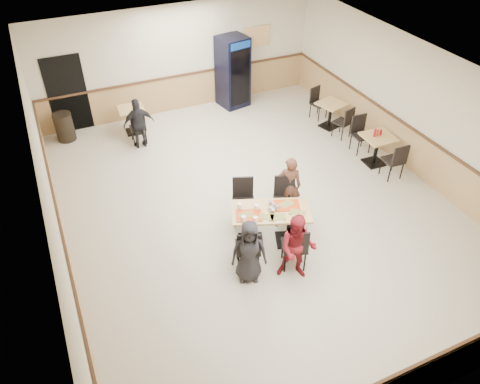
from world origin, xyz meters
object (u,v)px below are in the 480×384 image
lone_diner (139,124)px  trash_bin (64,127)px  side_table_near (377,146)px  main_table (270,221)px  back_table (132,116)px  diner_woman_right (297,248)px  pepsi_cooler (233,72)px  side_table_far (331,111)px  diner_woman_left (249,252)px  diner_man_opposite (289,186)px

lone_diner → trash_bin: bearing=-32.5°
trash_bin → side_table_near: bearing=-32.5°
main_table → back_table: (-1.39, 5.37, -0.06)m
diner_woman_right → pepsi_cooler: bearing=106.4°
main_table → side_table_near: (3.63, 1.42, -0.03)m
diner_woman_right → lone_diner: size_ratio=1.03×
side_table_near → side_table_far: (-0.02, 2.00, -0.03)m
diner_woman_right → trash_bin: diner_woman_right is taller
diner_woman_left → diner_man_opposite: diner_man_opposite is taller
diner_woman_right → main_table: bearing=121.9°
diner_woman_left → pepsi_cooler: bearing=89.5°
diner_woman_left → lone_diner: 5.28m
diner_woman_left → back_table: (-0.61, 6.05, -0.18)m
lone_diner → pepsi_cooler: size_ratio=0.66×
trash_bin → main_table: bearing=-61.4°
main_table → trash_bin: bearing=139.7°
side_table_far → back_table: 5.37m
diner_man_opposite → side_table_far: bearing=-107.7°
diner_woman_left → side_table_near: size_ratio=1.69×
pepsi_cooler → diner_woman_right: bearing=-114.9°
diner_man_opposite → side_table_far: size_ratio=1.65×
trash_bin → diner_man_opposite: bearing=-52.3°
diner_woman_right → diner_woman_left: bearing=-170.5°
back_table → main_table: bearing=-75.5°
lone_diner → side_table_near: size_ratio=1.75×
main_table → diner_man_opposite: (0.78, 0.68, 0.15)m
main_table → diner_man_opposite: bearing=62.1°
main_table → lone_diner: 4.77m
main_table → side_table_far: bearing=64.6°
diner_man_opposite → side_table_near: 2.96m
diner_woman_left → side_table_far: bearing=63.9°
side_table_far → back_table: bearing=158.7°
main_table → pepsi_cooler: pepsi_cooler is taller
diner_woman_right → side_table_near: bearing=64.3°
diner_man_opposite → side_table_far: diner_man_opposite is taller
main_table → diner_man_opposite: 1.04m
diner_woman_right → lone_diner: diner_woman_right is taller
lone_diner → pepsi_cooler: (3.12, 1.20, 0.35)m
side_table_far → pepsi_cooler: (-1.88, 2.34, 0.54)m
side_table_near → pepsi_cooler: pepsi_cooler is taller
diner_woman_right → diner_man_opposite: bearing=96.1°
side_table_near → back_table: size_ratio=1.08×
diner_woman_left → diner_woman_right: diner_woman_right is taller
lone_diner → side_table_far: (5.00, -1.14, -0.19)m
diner_woman_right → diner_man_opposite: (0.76, 1.66, -0.00)m
trash_bin → lone_diner: bearing=-33.7°
diner_woman_right → lone_diner: 5.73m
diner_woman_right → side_table_near: size_ratio=1.81×
diner_woman_right → side_table_near: 4.34m
side_table_near → side_table_far: size_ratio=0.92×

